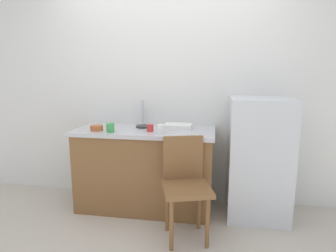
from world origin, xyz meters
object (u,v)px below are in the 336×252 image
Objects in this scene: refrigerator at (258,158)px; terracotta_bowl at (97,128)px; cup_white at (161,129)px; cup_red at (150,128)px; hotplate at (144,126)px; chair at (185,183)px; dish_tray at (178,126)px; cup_green at (110,128)px.

refrigerator is 9.43× the size of terracotta_bowl.
cup_white is at bearing -167.75° from refrigerator.
hotplate is at bearing 120.52° from cup_red.
hotplate is at bearing 115.01° from chair.
chair is at bearing -48.35° from hotplate.
dish_tray is at bearing 175.70° from refrigerator.
hotplate is at bearing 177.57° from dish_tray.
cup_red reaches higher than dish_tray.
refrigerator is at bearing 12.25° from cup_white.
dish_tray is (-0.82, 0.06, 0.29)m from refrigerator.
refrigerator reaches higher than cup_red.
cup_white is (-0.13, -0.27, 0.02)m from dish_tray.
dish_tray is 2.19× the size of terracotta_bowl.
cup_white is 1.27× the size of cup_red.
hotplate is at bearing 47.27° from cup_green.
cup_green reaches higher than cup_red.
dish_tray is at bearing 22.95° from cup_green.
dish_tray is 0.38m from hotplate.
refrigerator reaches higher than cup_green.
terracotta_bowl is at bearing 143.64° from chair.
chair is at bearing -19.72° from terracotta_bowl.
chair is at bearing -43.72° from cup_red.
dish_tray is 0.70m from cup_green.
terracotta_bowl reaches higher than dish_tray.
terracotta_bowl is 1.43× the size of cup_green.
hotplate is (0.43, 0.24, -0.02)m from terracotta_bowl.
terracotta_bowl is at bearing -164.63° from dish_tray.
dish_tray is 3.13× the size of cup_green.
cup_white reaches higher than cup_red.
cup_white is (0.68, -0.04, 0.02)m from terracotta_bowl.
cup_red is at bearing -145.09° from dish_tray.
cup_red is 0.40m from cup_green.
dish_tray is at bearing 15.37° from terracotta_bowl.
refrigerator is 0.87m from dish_tray.
terracotta_bowl is 0.68m from cup_white.
refrigerator is 1.36× the size of chair.
cup_green is at bearing -166.68° from cup_red.
refrigerator is at bearing -3.71° from hotplate.
hotplate is 0.23m from cup_red.
cup_white reaches higher than dish_tray.
refrigerator is 1.51m from cup_green.
cup_white is at bearing -33.52° from cup_red.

